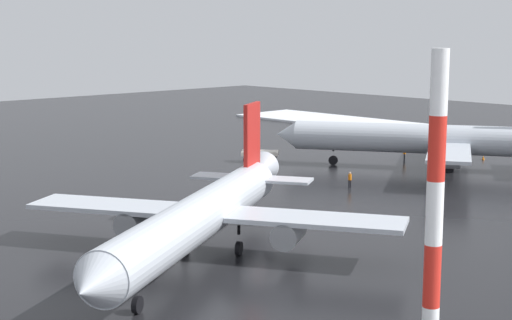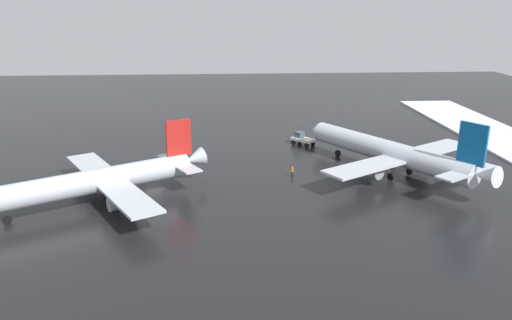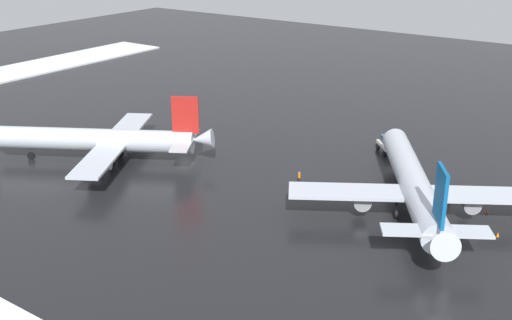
# 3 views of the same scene
# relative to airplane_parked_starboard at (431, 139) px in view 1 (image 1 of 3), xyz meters

# --- Properties ---
(ground_plane) EXTENTS (240.00, 240.00, 0.00)m
(ground_plane) POSITION_rel_airplane_parked_starboard_xyz_m (-37.70, 0.93, -3.60)
(ground_plane) COLOR black
(airplane_parked_starboard) EXTENTS (28.06, 32.74, 10.89)m
(airplane_parked_starboard) POSITION_rel_airplane_parked_starboard_xyz_m (0.00, 0.00, 0.00)
(airplane_parked_starboard) COLOR silver
(airplane_parked_starboard) RESTS_ON ground_plane
(airplane_foreground_jet) EXTENTS (31.18, 26.66, 10.22)m
(airplane_foreground_jet) POSITION_rel_airplane_parked_starboard_xyz_m (-43.94, -10.25, -0.22)
(airplane_foreground_jet) COLOR silver
(airplane_foreground_jet) RESTS_ON ground_plane
(pushback_tug) EXTENTS (4.75, 4.86, 2.50)m
(pushback_tug) POSITION_rel_airplane_parked_starboard_xyz_m (-11.38, 17.82, -2.32)
(pushback_tug) COLOR silver
(pushback_tug) RESTS_ON ground_plane
(ground_crew_mid_apron) EXTENTS (0.36, 0.36, 1.71)m
(ground_crew_mid_apron) POSITION_rel_airplane_parked_starboard_xyz_m (2.79, 5.75, -2.63)
(ground_crew_mid_apron) COLOR black
(ground_crew_mid_apron) RESTS_ON ground_plane
(ground_crew_beside_wing) EXTENTS (0.36, 0.36, 1.71)m
(ground_crew_beside_wing) POSITION_rel_airplane_parked_starboard_xyz_m (-15.80, -0.66, -2.63)
(ground_crew_beside_wing) COLOR black
(ground_crew_beside_wing) RESTS_ON ground_plane
(antenna_mast) EXTENTS (0.70, 0.70, 15.64)m
(antenna_mast) POSITION_rel_airplane_parked_starboard_xyz_m (-52.39, -34.97, 4.22)
(antenna_mast) COLOR red
(antenna_mast) RESTS_ON ground_plane
(traffic_cone_near_nose) EXTENTS (0.36, 0.36, 0.55)m
(traffic_cone_near_nose) POSITION_rel_airplane_parked_starboard_xyz_m (10.65, -0.82, -3.32)
(traffic_cone_near_nose) COLOR orange
(traffic_cone_near_nose) RESTS_ON ground_plane
(traffic_cone_mid_line) EXTENTS (0.36, 0.36, 0.55)m
(traffic_cone_mid_line) POSITION_rel_airplane_parked_starboard_xyz_m (7.78, 4.74, -3.32)
(traffic_cone_mid_line) COLOR orange
(traffic_cone_mid_line) RESTS_ON ground_plane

